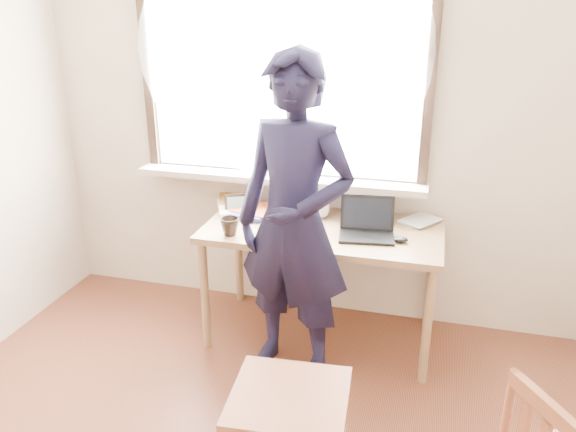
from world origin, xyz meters
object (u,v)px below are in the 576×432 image
(person, at_px, (295,224))
(desk, at_px, (323,240))
(mug_white, at_px, (320,210))
(work_chair, at_px, (289,409))
(laptop, at_px, (367,226))
(mug_dark, at_px, (230,227))

(person, bearing_deg, desk, 90.03)
(mug_white, relative_size, work_chair, 0.22)
(work_chair, distance_m, person, 0.98)
(desk, height_order, person, person)
(mug_white, relative_size, person, 0.06)
(desk, xyz_separation_m, work_chair, (0.11, -1.18, -0.25))
(mug_white, bearing_deg, laptop, -32.48)
(mug_dark, relative_size, person, 0.06)
(laptop, bearing_deg, desk, 172.18)
(desk, relative_size, mug_white, 12.00)
(desk, relative_size, laptop, 4.12)
(laptop, distance_m, mug_white, 0.37)
(desk, xyz_separation_m, laptop, (0.26, -0.04, 0.13))
(desk, distance_m, mug_white, 0.21)
(mug_white, bearing_deg, mug_dark, -137.11)
(laptop, bearing_deg, person, -136.95)
(work_chair, bearing_deg, mug_dark, 122.47)
(mug_dark, bearing_deg, laptop, 15.44)
(mug_white, height_order, person, person)
(desk, bearing_deg, person, -102.84)
(laptop, bearing_deg, work_chair, -97.33)
(desk, relative_size, mug_dark, 12.70)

